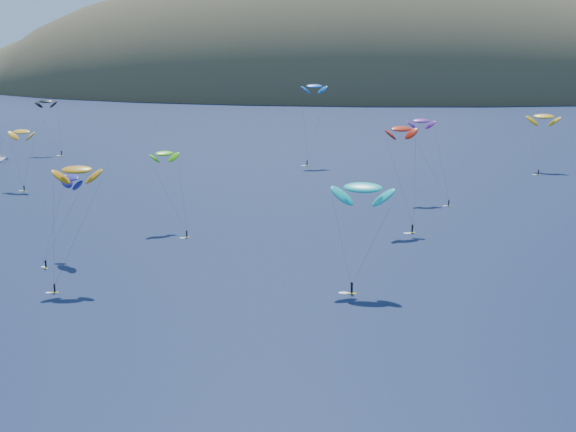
# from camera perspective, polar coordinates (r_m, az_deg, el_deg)

# --- Properties ---
(island) EXTENTS (730.00, 300.00, 210.00)m
(island) POSITION_cam_1_polar(r_m,az_deg,el_deg) (635.67, 6.74, 8.00)
(island) COLOR #3D3526
(island) RESTS_ON ground
(sailboat) EXTENTS (9.36, 8.02, 11.35)m
(sailboat) POSITION_cam_1_polar(r_m,az_deg,el_deg) (294.61, -19.74, 3.87)
(sailboat) COLOR silver
(sailboat) RESTS_ON ground
(kitesurfer_1) EXTENTS (8.63, 8.03, 18.38)m
(kitesurfer_1) POSITION_cam_1_polar(r_m,az_deg,el_deg) (240.01, -18.43, 5.70)
(kitesurfer_1) COLOR yellow
(kitesurfer_1) RESTS_ON ground
(kitesurfer_2) EXTENTS (8.79, 10.85, 22.46)m
(kitesurfer_2) POSITION_cam_1_polar(r_m,az_deg,el_deg) (145.75, -14.78, 3.19)
(kitesurfer_2) COLOR yellow
(kitesurfer_2) RESTS_ON ground
(kitesurfer_3) EXTENTS (11.02, 13.68, 18.80)m
(kitesurfer_3) POSITION_cam_1_polar(r_m,az_deg,el_deg) (183.68, -8.79, 4.40)
(kitesurfer_3) COLOR yellow
(kitesurfer_3) RESTS_ON ground
(kitesurfer_4) EXTENTS (9.22, 9.43, 28.34)m
(kitesurfer_4) POSITION_cam_1_polar(r_m,az_deg,el_deg) (271.15, 1.88, 9.21)
(kitesurfer_4) COLOR yellow
(kitesurfer_4) RESTS_ON ground
(kitesurfer_5) EXTENTS (10.98, 8.78, 20.44)m
(kitesurfer_5) POSITION_cam_1_polar(r_m,az_deg,el_deg) (139.02, 5.33, 2.01)
(kitesurfer_5) COLOR yellow
(kitesurfer_5) RESTS_ON ground
(kitesurfer_6) EXTENTS (11.42, 11.83, 22.85)m
(kitesurfer_6) POSITION_cam_1_polar(r_m,az_deg,el_deg) (215.43, 9.46, 6.68)
(kitesurfer_6) COLOR yellow
(kitesurfer_6) RESTS_ON ground
(kitesurfer_9) EXTENTS (8.73, 10.19, 24.72)m
(kitesurfer_9) POSITION_cam_1_polar(r_m,az_deg,el_deg) (182.52, 8.05, 6.13)
(kitesurfer_9) COLOR yellow
(kitesurfer_9) RESTS_ON ground
(kitesurfer_10) EXTENTS (7.83, 14.48, 17.94)m
(kitesurfer_10) POSITION_cam_1_polar(r_m,az_deg,el_deg) (163.57, -15.14, 2.65)
(kitesurfer_10) COLOR yellow
(kitesurfer_10) RESTS_ON ground
(kitesurfer_11) EXTENTS (10.90, 15.72, 19.91)m
(kitesurfer_11) POSITION_cam_1_polar(r_m,az_deg,el_deg) (272.46, 17.72, 6.76)
(kitesurfer_11) COLOR yellow
(kitesurfer_11) RESTS_ON ground
(kitesurfer_12) EXTENTS (11.67, 8.76, 21.13)m
(kitesurfer_12) POSITION_cam_1_polar(r_m,az_deg,el_deg) (307.28, -16.84, 7.80)
(kitesurfer_12) COLOR yellow
(kitesurfer_12) RESTS_ON ground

